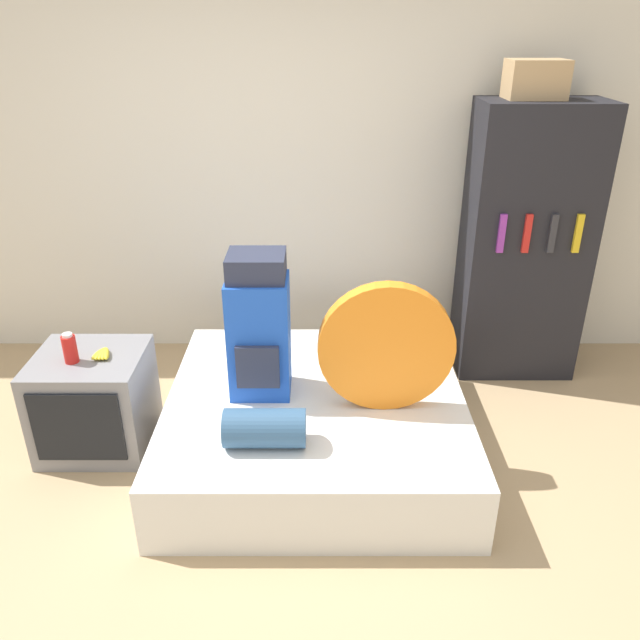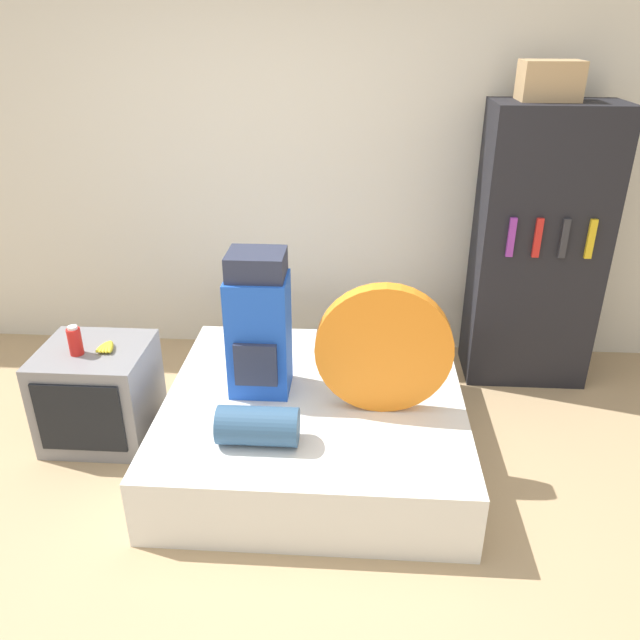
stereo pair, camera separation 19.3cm
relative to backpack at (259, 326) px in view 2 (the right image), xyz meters
name	(u,v)px [view 2 (the right image)]	position (x,y,z in m)	size (l,w,h in m)	color
ground_plane	(263,542)	(0.11, -0.77, -0.75)	(16.00, 16.00, 0.00)	tan
wall_back	(300,169)	(0.11, 1.25, 0.55)	(8.00, 0.05, 2.60)	silver
bed	(315,422)	(0.30, -0.05, -0.56)	(1.60, 1.57, 0.36)	white
backpack	(259,326)	(0.00, 0.00, 0.00)	(0.32, 0.31, 0.79)	blue
tent_bag	(384,349)	(0.65, -0.15, -0.03)	(0.69, 0.09, 0.69)	orange
sleeping_roll	(258,426)	(0.06, -0.49, -0.29)	(0.39, 0.19, 0.19)	#33567A
television	(99,393)	(-0.94, 0.01, -0.46)	(0.59, 0.55, 0.57)	gray
canister	(75,341)	(-0.99, -0.04, -0.10)	(0.07, 0.07, 0.17)	red
banana_bunch	(107,347)	(-0.85, 0.02, -0.16)	(0.11, 0.14, 0.03)	yellow
bookshelf	(537,249)	(1.64, 0.91, 0.14)	(0.77, 0.46, 1.78)	black
cardboard_box	(550,81)	(1.57, 0.93, 1.14)	(0.33, 0.24, 0.22)	tan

